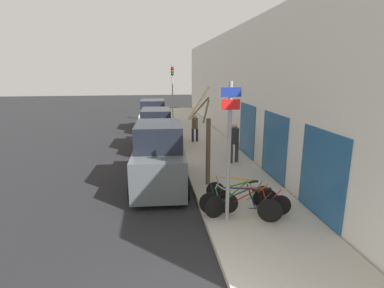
# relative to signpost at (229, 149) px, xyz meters

# --- Properties ---
(ground_plane) EXTENTS (80.00, 80.00, 0.00)m
(ground_plane) POSITION_rel_signpost_xyz_m (-1.61, 7.45, -2.20)
(ground_plane) COLOR black
(sidewalk_curb) EXTENTS (3.20, 32.00, 0.15)m
(sidewalk_curb) POSITION_rel_signpost_xyz_m (0.99, 10.25, -2.13)
(sidewalk_curb) COLOR #ADA89E
(sidewalk_curb) RESTS_ON ground
(building_facade) EXTENTS (0.23, 32.00, 6.50)m
(building_facade) POSITION_rel_signpost_xyz_m (2.74, 10.17, 1.02)
(building_facade) COLOR silver
(building_facade) RESTS_ON ground
(signpost) EXTENTS (0.52, 0.13, 3.80)m
(signpost) POSITION_rel_signpost_xyz_m (0.00, 0.00, 0.00)
(signpost) COLOR #939399
(signpost) RESTS_ON sidewalk_curb
(bicycle_0) EXTENTS (2.15, 0.94, 0.94)m
(bicycle_0) POSITION_rel_signpost_xyz_m (0.36, 0.02, -1.66)
(bicycle_0) COLOR black
(bicycle_0) RESTS_ON sidewalk_curb
(bicycle_1) EXTENTS (2.06, 0.61, 0.85)m
(bicycle_1) POSITION_rel_signpost_xyz_m (0.84, 0.21, -1.69)
(bicycle_1) COLOR black
(bicycle_1) RESTS_ON sidewalk_curb
(bicycle_2) EXTENTS (2.20, 0.81, 0.91)m
(bicycle_2) POSITION_rel_signpost_xyz_m (0.48, 0.42, -1.67)
(bicycle_2) COLOR black
(bicycle_2) RESTS_ON sidewalk_curb
(bicycle_3) EXTENTS (1.98, 1.09, 0.88)m
(bicycle_3) POSITION_rel_signpost_xyz_m (0.66, 0.87, -1.68)
(bicycle_3) COLOR black
(bicycle_3) RESTS_ON sidewalk_curb
(parked_car_0) EXTENTS (2.18, 4.35, 2.41)m
(parked_car_0) POSITION_rel_signpost_xyz_m (-1.75, 3.15, -1.11)
(parked_car_0) COLOR #51565B
(parked_car_0) RESTS_ON ground
(parked_car_1) EXTENTS (2.11, 4.41, 2.21)m
(parked_car_1) POSITION_rel_signpost_xyz_m (-1.72, 8.84, -1.19)
(parked_car_1) COLOR maroon
(parked_car_1) RESTS_ON ground
(parked_car_2) EXTENTS (2.14, 4.24, 2.19)m
(parked_car_2) POSITION_rel_signpost_xyz_m (-1.85, 14.39, -1.21)
(parked_car_2) COLOR silver
(parked_car_2) RESTS_ON ground
(pedestrian_near) EXTENTS (0.46, 0.40, 1.82)m
(pedestrian_near) POSITION_rel_signpost_xyz_m (1.66, 5.25, -1.01)
(pedestrian_near) COLOR #333338
(pedestrian_near) RESTS_ON sidewalk_curb
(pedestrian_far) EXTENTS (0.41, 0.35, 1.60)m
(pedestrian_far) POSITION_rel_signpost_xyz_m (0.52, 9.58, -1.13)
(pedestrian_far) COLOR #1E2338
(pedestrian_far) RESTS_ON sidewalk_curb
(street_tree) EXTENTS (0.82, 0.83, 3.54)m
(street_tree) POSITION_rel_signpost_xyz_m (-0.07, 2.73, -0.54)
(street_tree) COLOR brown
(street_tree) RESTS_ON sidewalk_curb
(traffic_light) EXTENTS (0.20, 0.30, 4.50)m
(traffic_light) POSITION_rel_signpost_xyz_m (-0.21, 17.02, 0.83)
(traffic_light) COLOR #939399
(traffic_light) RESTS_ON sidewalk_curb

